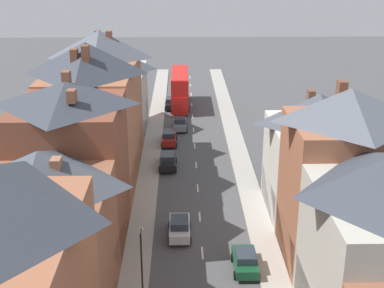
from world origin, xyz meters
TOP-DOWN VIEW (x-y plane):
  - pavement_left at (-5.10, 38.00)m, footprint 2.20×104.00m
  - pavement_right at (5.10, 38.00)m, footprint 2.20×104.00m
  - centre_line_dashes at (0.00, 36.00)m, footprint 0.14×97.80m
  - terrace_row_left at (-10.19, 23.12)m, footprint 8.00×70.79m
  - double_decker_bus_lead at (-1.81, 64.75)m, footprint 2.74×10.80m
  - car_near_blue at (-3.10, 64.02)m, footprint 1.90×4.30m
  - car_parked_left_a at (-3.10, 48.76)m, footprint 1.90×4.29m
  - car_parked_right_a at (-3.10, 41.32)m, footprint 1.90×4.26m
  - car_mid_black at (-1.80, 26.66)m, footprint 1.90×4.09m
  - car_parked_left_b at (3.10, 21.56)m, footprint 1.90×3.81m
  - car_mid_white at (-1.80, 54.16)m, footprint 1.90×4.03m
  - street_lamp at (-4.25, 17.65)m, footprint 0.20×1.12m

SIDE VIEW (x-z plane):
  - centre_line_dashes at x=0.00m, z-range 0.00..0.01m
  - pavement_left at x=-5.10m, z-range 0.00..0.14m
  - pavement_right at x=5.10m, z-range 0.00..0.14m
  - car_parked_left_b at x=3.10m, z-range 0.00..1.63m
  - car_mid_black at x=-1.80m, z-range 0.00..1.67m
  - car_near_blue at x=-3.10m, z-range 0.01..1.68m
  - car_mid_white at x=-1.80m, z-range 0.00..1.68m
  - car_parked_left_a at x=-3.10m, z-range 0.00..1.71m
  - car_parked_right_a at x=-3.10m, z-range 0.00..1.71m
  - double_decker_bus_lead at x=-1.81m, z-range 0.17..5.47m
  - street_lamp at x=-4.25m, z-range 0.49..5.99m
  - terrace_row_left at x=-10.19m, z-range -0.81..13.96m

